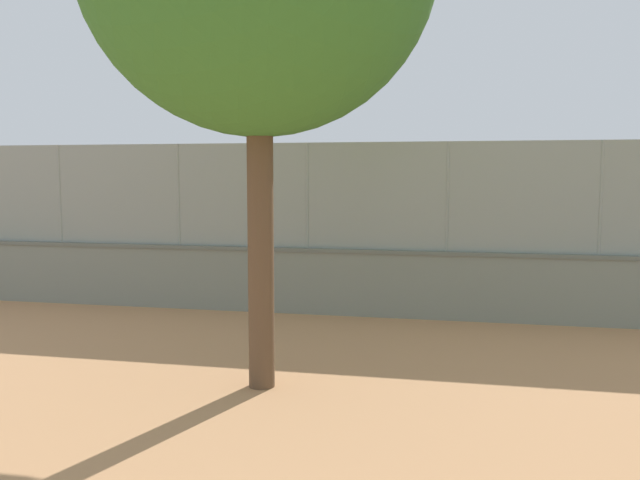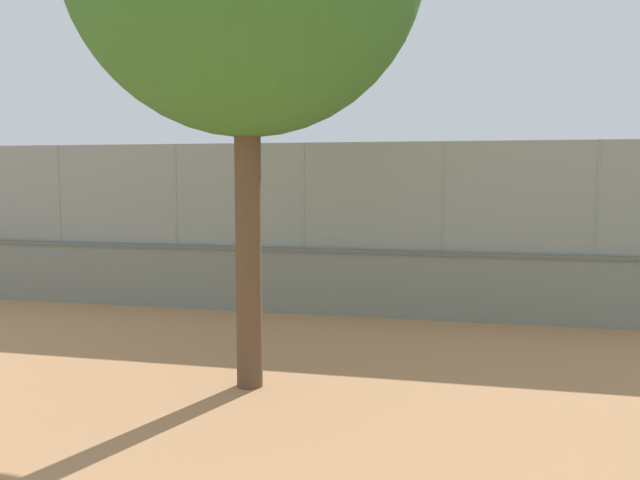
# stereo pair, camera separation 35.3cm
# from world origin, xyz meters

# --- Properties ---
(ground_plane) EXTENTS (260.00, 260.00, 0.00)m
(ground_plane) POSITION_xyz_m (0.00, 0.00, 0.00)
(ground_plane) COLOR tan
(perimeter_wall) EXTENTS (31.13, 1.62, 1.47)m
(perimeter_wall) POSITION_xyz_m (-0.68, 9.46, 0.74)
(perimeter_wall) COLOR gray
(perimeter_wall) RESTS_ON ground_plane
(fence_panel_on_wall) EXTENTS (30.56, 1.26, 2.32)m
(fence_panel_on_wall) POSITION_xyz_m (-0.68, 9.46, 2.64)
(fence_panel_on_wall) COLOR gray
(fence_panel_on_wall) RESTS_ON perimeter_wall
(player_foreground_swinging) EXTENTS (1.20, 0.78, 1.73)m
(player_foreground_swinging) POSITION_xyz_m (0.41, -0.50, 1.03)
(player_foreground_swinging) COLOR black
(player_foreground_swinging) RESTS_ON ground_plane
(player_baseline_waiting) EXTENTS (0.75, 0.71, 1.48)m
(player_baseline_waiting) POSITION_xyz_m (-2.81, 4.45, 0.86)
(player_baseline_waiting) COLOR navy
(player_baseline_waiting) RESTS_ON ground_plane
(player_crossing_court) EXTENTS (0.79, 1.09, 1.70)m
(player_crossing_court) POSITION_xyz_m (2.67, -0.38, 1.01)
(player_crossing_court) COLOR #B2B2B2
(player_crossing_court) RESTS_ON ground_plane
(sports_ball) EXTENTS (0.12, 0.12, 0.12)m
(sports_ball) POSITION_xyz_m (0.72, 1.07, 0.06)
(sports_ball) COLOR orange
(sports_ball) RESTS_ON ground_plane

